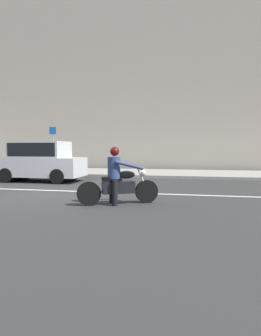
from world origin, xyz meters
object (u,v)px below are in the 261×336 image
pedestrian_bystander (24,153)px  parked_hatchback_silver (40,161)px  street_sign_post (53,144)px  motorcycle_with_rider_denim_blue (118,181)px

pedestrian_bystander → parked_hatchback_silver: bearing=-51.9°
parked_hatchback_silver → street_sign_post: 4.99m
parked_hatchback_silver → street_sign_post: street_sign_post is taller
motorcycle_with_rider_denim_blue → pedestrian_bystander: (-8.60, 9.43, 0.55)m
parked_hatchback_silver → pedestrian_bystander: (-3.84, 4.90, 0.25)m
street_sign_post → pedestrian_bystander: 2.27m
parked_hatchback_silver → motorcycle_with_rider_denim_blue: bearing=-43.6°
pedestrian_bystander → motorcycle_with_rider_denim_blue: bearing=-47.6°
motorcycle_with_rider_denim_blue → street_sign_post: street_sign_post is taller
parked_hatchback_silver → street_sign_post: bearing=109.7°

